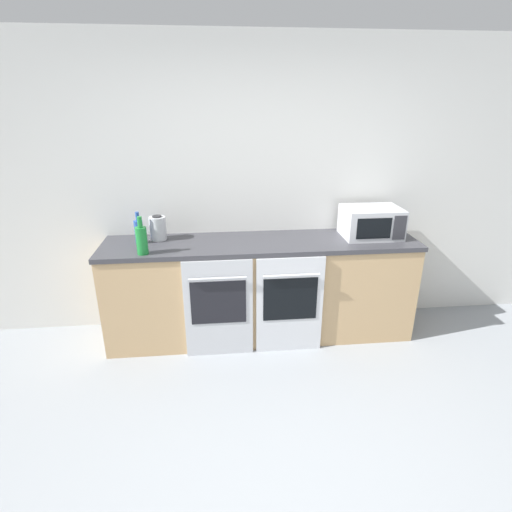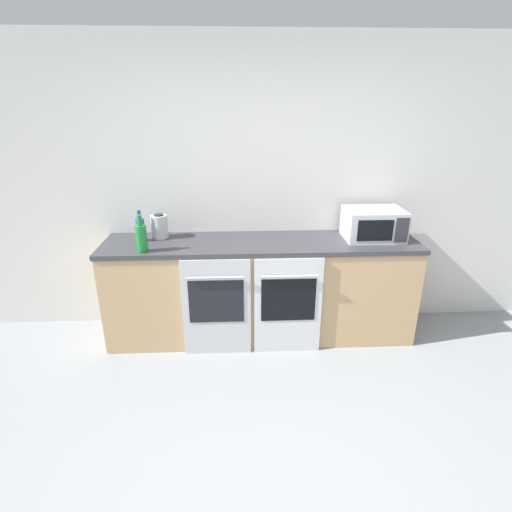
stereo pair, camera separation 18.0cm
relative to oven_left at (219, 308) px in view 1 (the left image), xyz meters
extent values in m
cube|color=silver|center=(0.39, 0.63, 0.85)|extent=(10.00, 0.06, 2.60)
cube|color=tan|center=(0.39, 0.31, -0.01)|extent=(2.72, 0.58, 0.88)
cube|color=#38383D|center=(0.39, 0.31, 0.45)|extent=(2.74, 0.61, 0.04)
cube|color=#B7BABF|center=(0.00, 0.00, -0.01)|extent=(0.57, 0.03, 0.88)
cube|color=black|center=(0.00, -0.02, 0.06)|extent=(0.46, 0.01, 0.39)
cylinder|color=#B7BABF|center=(0.00, -0.04, 0.29)|extent=(0.47, 0.02, 0.02)
cube|color=silver|center=(0.60, 0.00, -0.01)|extent=(0.57, 0.03, 0.88)
cube|color=black|center=(0.60, -0.02, 0.06)|extent=(0.46, 0.01, 0.39)
cylinder|color=silver|center=(0.60, -0.04, 0.29)|extent=(0.47, 0.02, 0.02)
cube|color=#B7BABF|center=(1.38, 0.35, 0.60)|extent=(0.50, 0.37, 0.26)
cube|color=black|center=(1.33, 0.16, 0.60)|extent=(0.30, 0.01, 0.18)
cube|color=#2D2D33|center=(1.56, 0.16, 0.60)|extent=(0.11, 0.01, 0.21)
cylinder|color=#234793|center=(-0.65, 0.37, 0.57)|extent=(0.07, 0.07, 0.20)
cylinder|color=#234793|center=(-0.65, 0.37, 0.71)|extent=(0.03, 0.03, 0.08)
cylinder|color=#19722D|center=(-0.58, 0.10, 0.58)|extent=(0.09, 0.09, 0.22)
cylinder|color=#19722D|center=(-0.58, 0.10, 0.74)|extent=(0.04, 0.04, 0.09)
cylinder|color=#B7BABF|center=(-0.50, 0.45, 0.57)|extent=(0.14, 0.14, 0.20)
cylinder|color=#262628|center=(-0.50, 0.45, 0.68)|extent=(0.08, 0.08, 0.01)
camera|label=1|loc=(0.01, -2.95, 1.62)|focal=28.00mm
camera|label=2|loc=(0.19, -2.96, 1.62)|focal=28.00mm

